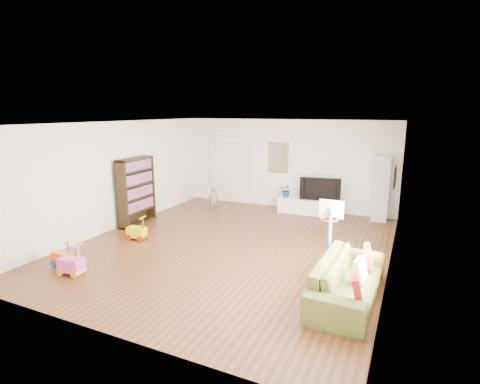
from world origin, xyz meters
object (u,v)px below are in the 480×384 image
at_px(bookshelf, 136,191).
at_px(sofa, 348,279).
at_px(media_console, 310,207).
at_px(basketball_hoop, 327,242).

bearing_deg(bookshelf, sofa, -19.77).
bearing_deg(media_console, basketball_hoop, -74.14).
height_order(media_console, sofa, sofa).
xyz_separation_m(media_console, sofa, (1.83, -4.69, 0.11)).
xyz_separation_m(sofa, basketball_hoop, (-0.46, 0.48, 0.39)).
distance_m(media_console, bookshelf, 4.92).
bearing_deg(media_console, sofa, -70.89).
relative_size(bookshelf, sofa, 0.79).
bearing_deg(basketball_hoop, media_console, 107.03).
xyz_separation_m(media_console, bookshelf, (-3.91, -2.90, 0.66)).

